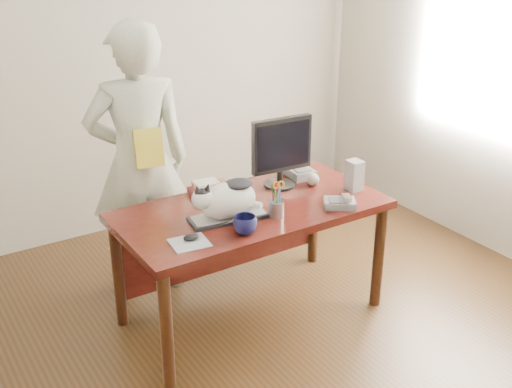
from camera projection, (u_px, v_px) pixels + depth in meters
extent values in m
plane|color=black|center=(308.00, 363.00, 3.65)|extent=(4.50, 4.50, 0.00)
plane|color=beige|center=(135.00, 58.00, 4.85)|extent=(4.00, 0.00, 4.00)
cube|color=black|center=(252.00, 210.00, 3.82)|extent=(1.60, 0.80, 0.05)
cylinder|color=black|center=(166.00, 331.00, 3.34)|extent=(0.07, 0.07, 0.70)
cylinder|color=black|center=(379.00, 257.00, 4.07)|extent=(0.07, 0.07, 0.70)
cylinder|color=black|center=(118.00, 274.00, 3.87)|extent=(0.07, 0.07, 0.70)
cylinder|color=black|center=(314.00, 218.00, 4.60)|extent=(0.07, 0.07, 0.70)
cube|color=black|center=(223.00, 236.00, 4.23)|extent=(1.45, 0.03, 0.50)
cube|color=black|center=(229.00, 217.00, 3.65)|extent=(0.47, 0.23, 0.02)
cube|color=#ABABB0|center=(229.00, 215.00, 3.64)|extent=(0.44, 0.20, 0.01)
ellipsoid|color=white|center=(228.00, 200.00, 3.61)|extent=(0.37, 0.26, 0.21)
ellipsoid|color=white|center=(202.00, 199.00, 3.51)|extent=(0.14, 0.14, 0.12)
ellipsoid|color=black|center=(202.00, 193.00, 3.50)|extent=(0.10, 0.09, 0.04)
cone|color=black|center=(198.00, 190.00, 3.47)|extent=(0.07, 0.06, 0.07)
cone|color=black|center=(207.00, 188.00, 3.49)|extent=(0.07, 0.06, 0.07)
ellipsoid|color=black|center=(238.00, 184.00, 3.59)|extent=(0.20, 0.17, 0.04)
cylinder|color=white|center=(252.00, 203.00, 3.74)|extent=(0.09, 0.15, 0.05)
cylinder|color=black|center=(280.00, 185.00, 4.10)|extent=(0.21, 0.21, 0.02)
cylinder|color=black|center=(280.00, 177.00, 4.08)|extent=(0.04, 0.04, 0.09)
cube|color=black|center=(282.00, 144.00, 3.98)|extent=(0.41, 0.07, 0.34)
cube|color=black|center=(284.00, 146.00, 3.96)|extent=(0.37, 0.03, 0.29)
cylinder|color=gray|center=(276.00, 209.00, 3.66)|extent=(0.10, 0.10, 0.10)
cylinder|color=black|center=(273.00, 196.00, 3.63)|extent=(0.03, 0.03, 0.14)
cylinder|color=#0B53A7|center=(280.00, 196.00, 3.63)|extent=(0.03, 0.03, 0.14)
cylinder|color=maroon|center=(275.00, 195.00, 3.65)|extent=(0.02, 0.04, 0.14)
cylinder|color=#17771C|center=(276.00, 197.00, 3.61)|extent=(0.02, 0.03, 0.15)
cylinder|color=silver|center=(278.00, 194.00, 3.62)|extent=(0.01, 0.03, 0.11)
cylinder|color=silver|center=(279.00, 194.00, 3.63)|extent=(0.02, 0.02, 0.11)
torus|color=orange|center=(276.00, 185.00, 3.60)|extent=(0.05, 0.03, 0.05)
torus|color=orange|center=(281.00, 185.00, 3.61)|extent=(0.05, 0.03, 0.05)
cube|color=#AFB3BC|center=(190.00, 243.00, 3.38)|extent=(0.22, 0.20, 0.00)
ellipsoid|color=black|center=(191.00, 237.00, 3.40)|extent=(0.10, 0.07, 0.04)
imported|color=black|center=(245.00, 225.00, 3.47)|extent=(0.18, 0.18, 0.10)
cube|color=slate|center=(340.00, 203.00, 3.80)|extent=(0.22, 0.21, 0.05)
cube|color=#464649|center=(335.00, 200.00, 3.78)|extent=(0.11, 0.12, 0.01)
cube|color=silver|center=(347.00, 198.00, 3.79)|extent=(0.12, 0.15, 0.05)
cube|color=#969699|center=(354.00, 175.00, 4.01)|extent=(0.09, 0.10, 0.19)
sphere|color=beige|center=(313.00, 179.00, 4.10)|extent=(0.08, 0.08, 0.08)
cube|color=#4F1518|center=(208.00, 192.00, 3.98)|extent=(0.25, 0.20, 0.04)
cube|color=brown|center=(210.00, 187.00, 3.96)|extent=(0.25, 0.21, 0.03)
cube|color=white|center=(206.00, 183.00, 3.95)|extent=(0.16, 0.13, 0.02)
cube|color=slate|center=(299.00, 172.00, 4.25)|extent=(0.17, 0.22, 0.06)
cube|color=#464649|center=(302.00, 170.00, 4.21)|extent=(0.11, 0.11, 0.01)
imported|color=white|center=(139.00, 163.00, 4.06)|extent=(0.73, 0.56, 1.81)
cube|color=gold|center=(149.00, 148.00, 3.87)|extent=(0.19, 0.14, 0.24)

